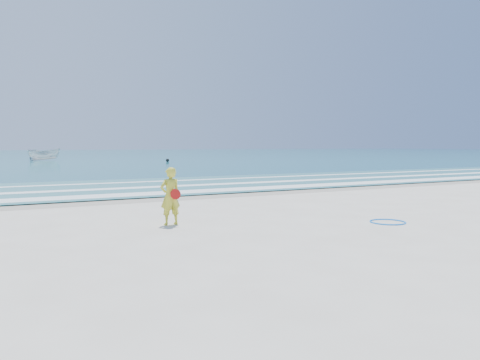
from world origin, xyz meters
name	(u,v)px	position (x,y,z in m)	size (l,w,h in m)	color
ground	(313,236)	(0.00, 0.00, 0.00)	(400.00, 400.00, 0.00)	silver
wet_sand	(174,197)	(0.00, 9.00, 0.00)	(400.00, 2.40, 0.00)	#B2A893
ocean	(23,154)	(0.00, 105.00, 0.02)	(400.00, 190.00, 0.04)	#19727F
shallow	(139,186)	(0.00, 14.00, 0.04)	(400.00, 10.00, 0.01)	#59B7AD
foam_near	(164,193)	(0.00, 10.30, 0.05)	(400.00, 1.40, 0.01)	white
foam_mid	(144,187)	(0.00, 13.20, 0.05)	(400.00, 0.90, 0.01)	white
foam_far	(126,182)	(0.00, 16.50, 0.05)	(400.00, 0.60, 0.01)	white
hoop	(388,222)	(2.88, 0.55, 0.02)	(0.93, 0.93, 0.03)	#0E85FF
boat	(44,154)	(-0.08, 58.02, 0.84)	(1.56, 4.15, 1.60)	silver
buoy	(167,160)	(12.41, 45.16, 0.24)	(0.41, 0.41, 0.41)	black
woman	(170,196)	(-2.34, 2.94, 0.75)	(0.57, 0.42, 1.49)	gold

